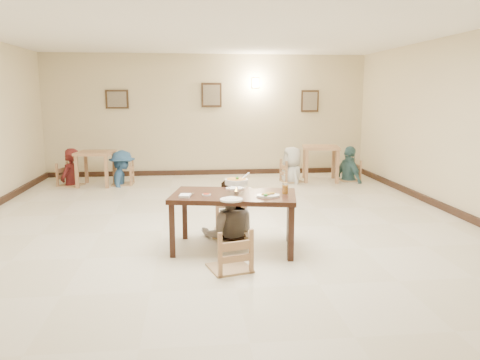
{
  "coord_description": "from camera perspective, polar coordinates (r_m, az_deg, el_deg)",
  "views": [
    {
      "loc": [
        -0.45,
        -6.82,
        2.0
      ],
      "look_at": [
        0.26,
        -0.21,
        0.79
      ],
      "focal_mm": 35.0,
      "sensor_mm": 36.0,
      "label": 1
    }
  ],
  "objects": [
    {
      "name": "bg_table_right",
      "position": [
        11.16,
        9.8,
        3.37
      ],
      "size": [
        0.95,
        0.95,
        0.82
      ],
      "rotation": [
        0.0,
        0.0,
        -0.18
      ],
      "color": "#AD7C55",
      "rests_on": "floor"
    },
    {
      "name": "drink_glass",
      "position": [
        6.03,
        5.52,
        -1.07
      ],
      "size": [
        0.08,
        0.08,
        0.15
      ],
      "color": "white",
      "rests_on": "main_table"
    },
    {
      "name": "chair_far",
      "position": [
        6.74,
        -1.12,
        -2.15
      ],
      "size": [
        0.51,
        0.51,
        1.09
      ],
      "rotation": [
        0.0,
        0.0,
        -0.12
      ],
      "color": "tan",
      "rests_on": "floor"
    },
    {
      "name": "baseboard_back",
      "position": [
        11.96,
        -3.87,
        0.95
      ],
      "size": [
        8.0,
        0.06,
        0.12
      ],
      "primitive_type": "cube",
      "color": "black",
      "rests_on": "floor"
    },
    {
      "name": "rice_plate_far",
      "position": [
        6.34,
        -0.61,
        -1.0
      ],
      "size": [
        0.26,
        0.26,
        0.06
      ],
      "color": "white",
      "rests_on": "main_table"
    },
    {
      "name": "wall_front",
      "position": [
        1.94,
        7.63,
        -4.59
      ],
      "size": [
        10.0,
        0.0,
        10.0
      ],
      "primitive_type": "plane",
      "rotation": [
        -1.57,
        0.0,
        0.0
      ],
      "color": "beige",
      "rests_on": "floor"
    },
    {
      "name": "bg_chair_lr",
      "position": [
        10.86,
        -14.2,
        2.03
      ],
      "size": [
        0.47,
        0.47,
        0.99
      ],
      "rotation": [
        0.0,
        0.0,
        -1.6
      ],
      "color": "tan",
      "rests_on": "floor"
    },
    {
      "name": "wall_right",
      "position": [
        8.16,
        27.1,
        5.69
      ],
      "size": [
        0.0,
        10.0,
        10.0
      ],
      "primitive_type": "plane",
      "rotation": [
        1.57,
        0.0,
        -1.57
      ],
      "color": "beige",
      "rests_on": "floor"
    },
    {
      "name": "wall_sconce",
      "position": [
        11.9,
        1.9,
        11.75
      ],
      "size": [
        0.16,
        0.05,
        0.22
      ],
      "primitive_type": "cube",
      "color": "#FFD88C",
      "rests_on": "wall_back"
    },
    {
      "name": "bg_chair_rr",
      "position": [
        11.34,
        13.22,
        2.22
      ],
      "size": [
        0.43,
        0.43,
        0.92
      ],
      "rotation": [
        0.0,
        0.0,
        -1.46
      ],
      "color": "tan",
      "rests_on": "floor"
    },
    {
      "name": "picture_b",
      "position": [
        11.79,
        -3.49,
        10.29
      ],
      "size": [
        0.5,
        0.04,
        0.6
      ],
      "color": "#362316",
      "rests_on": "wall_back"
    },
    {
      "name": "napkin_cutlery",
      "position": [
        5.89,
        -6.7,
        -1.91
      ],
      "size": [
        0.19,
        0.27,
        0.03
      ],
      "color": "white",
      "rests_on": "main_table"
    },
    {
      "name": "floor",
      "position": [
        7.12,
        -2.24,
        -5.99
      ],
      "size": [
        10.0,
        10.0,
        0.0
      ],
      "primitive_type": "plane",
      "color": "beige",
      "rests_on": "ground"
    },
    {
      "name": "wall_back",
      "position": [
        11.84,
        -3.96,
        7.87
      ],
      "size": [
        10.0,
        0.0,
        10.0
      ],
      "primitive_type": "plane",
      "rotation": [
        1.57,
        0.0,
        0.0
      ],
      "color": "beige",
      "rests_on": "floor"
    },
    {
      "name": "ceiling",
      "position": [
        6.91,
        -2.42,
        18.64
      ],
      "size": [
        10.0,
        10.0,
        0.0
      ],
      "primitive_type": "plane",
      "color": "white",
      "rests_on": "wall_back"
    },
    {
      "name": "bg_diner_d",
      "position": [
        11.3,
        13.3,
        4.05
      ],
      "size": [
        0.62,
        1.03,
        1.64
      ],
      "primitive_type": "imported",
      "rotation": [
        0.0,
        0.0,
        1.81
      ],
      "color": "#47797E",
      "rests_on": "floor"
    },
    {
      "name": "baseboard_right",
      "position": [
        8.36,
        26.12,
        -4.17
      ],
      "size": [
        0.06,
        10.0,
        0.12
      ],
      "primitive_type": "cube",
      "color": "black",
      "rests_on": "floor"
    },
    {
      "name": "bg_diner_c",
      "position": [
        10.9,
        6.41,
        4.04
      ],
      "size": [
        0.63,
        0.87,
        1.64
      ],
      "primitive_type": "imported",
      "rotation": [
        0.0,
        0.0,
        4.85
      ],
      "color": "silver",
      "rests_on": "floor"
    },
    {
      "name": "main_table",
      "position": [
        6.06,
        -0.75,
        -2.44
      ],
      "size": [
        1.73,
        1.18,
        0.74
      ],
      "rotation": [
        0.0,
        0.0,
        -0.19
      ],
      "color": "#361B11",
      "rests_on": "floor"
    },
    {
      "name": "bg_diner_a",
      "position": [
        11.02,
        -20.15,
        3.64
      ],
      "size": [
        0.57,
        0.71,
        1.68
      ],
      "primitive_type": "imported",
      "rotation": [
        0.0,
        0.0,
        4.4
      ],
      "color": "#521717",
      "rests_on": "floor"
    },
    {
      "name": "picture_c",
      "position": [
        12.17,
        8.52,
        9.49
      ],
      "size": [
        0.45,
        0.04,
        0.55
      ],
      "color": "#362316",
      "rests_on": "wall_back"
    },
    {
      "name": "rice_plate_near",
      "position": [
        5.65,
        -1.06,
        -2.38
      ],
      "size": [
        0.28,
        0.28,
        0.06
      ],
      "color": "white",
      "rests_on": "main_table"
    },
    {
      "name": "bg_diner_b",
      "position": [
        10.83,
        -14.27,
        3.52
      ],
      "size": [
        0.62,
        1.03,
        1.56
      ],
      "primitive_type": "imported",
      "rotation": [
        0.0,
        0.0,
        1.61
      ],
      "color": "#345D88",
      "rests_on": "floor"
    },
    {
      "name": "bg_chair_ll",
      "position": [
        11.07,
        -20.04,
        1.81
      ],
      "size": [
        0.45,
        0.45,
        0.97
      ],
      "rotation": [
        0.0,
        0.0,
        1.2
      ],
      "color": "tan",
      "rests_on": "floor"
    },
    {
      "name": "bg_chair_rl",
      "position": [
        10.94,
        6.37,
        2.3
      ],
      "size": [
        0.46,
        0.46,
        0.98
      ],
      "rotation": [
        0.0,
        0.0,
        1.74
      ],
      "color": "tan",
      "rests_on": "floor"
    },
    {
      "name": "picture_a",
      "position": [
        11.91,
        -14.77,
        9.5
      ],
      "size": [
        0.55,
        0.04,
        0.45
      ],
      "color": "#362316",
      "rests_on": "wall_back"
    },
    {
      "name": "main_diner",
      "position": [
        6.59,
        -1.37,
        0.1
      ],
      "size": [
        0.84,
        0.67,
        1.66
      ],
      "primitive_type": "imported",
      "rotation": [
        0.0,
        0.0,
        3.09
      ],
      "color": "gray",
      "rests_on": "floor"
    },
    {
      "name": "bg_table_left",
      "position": [
        10.9,
        -17.22,
        2.62
      ],
      "size": [
        0.84,
        0.84,
        0.77
      ],
      "rotation": [
        0.0,
        0.0,
        -0.1
      ],
      "color": "#AD7C55",
      "rests_on": "floor"
    },
    {
      "name": "fried_plate",
      "position": [
        5.87,
        3.44,
        -1.84
      ],
      "size": [
        0.29,
        0.29,
        0.06
      ],
      "color": "white",
      "rests_on": "main_table"
    },
    {
      "name": "chili_dish",
      "position": [
        5.95,
        -4.12,
        -1.79
      ],
      "size": [
        0.11,
        0.11,
        0.02
      ],
      "color": "white",
      "rests_on": "main_table"
    },
    {
      "name": "chair_near",
      "position": [
        5.39,
        -1.3,
        -6.02
      ],
      "size": [
        0.45,
        0.45,
        0.97
      ],
      "rotation": [
        0.0,
        0.0,
        3.41
      ],
      "color": "tan",
      "rests_on": "floor"
    },
    {
      "name": "curry_warmer",
      "position": [
        6.02,
        -0.44,
        -0.22
      ],
      "size": [
        0.33,
        0.3,
        0.27
      ],
      "color": "silver",
      "rests_on": "main_table"
    }
  ]
}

